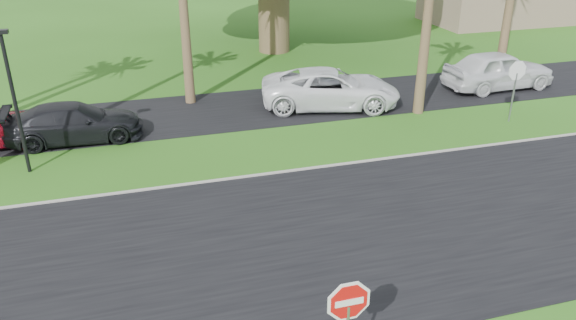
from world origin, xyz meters
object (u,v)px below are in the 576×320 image
(stop_sign_far, at_px, (516,79))
(car_dark, at_px, (74,123))
(car_pickup, at_px, (498,70))
(stop_sign_near, at_px, (348,317))
(car_minivan, at_px, (331,89))

(stop_sign_far, relative_size, car_dark, 0.54)
(stop_sign_far, distance_m, car_pickup, 4.54)
(stop_sign_near, relative_size, stop_sign_far, 1.00)
(stop_sign_far, height_order, car_pickup, stop_sign_far)
(car_dark, height_order, car_pickup, car_pickup)
(car_pickup, bearing_deg, stop_sign_near, 135.44)
(car_minivan, bearing_deg, stop_sign_far, -105.85)
(stop_sign_far, relative_size, car_minivan, 0.45)
(stop_sign_near, distance_m, stop_sign_far, 15.91)
(stop_sign_far, distance_m, car_minivan, 7.37)
(stop_sign_near, distance_m, car_pickup, 20.22)
(car_minivan, distance_m, car_pickup, 8.44)
(car_dark, distance_m, car_minivan, 10.35)
(car_pickup, bearing_deg, stop_sign_far, 149.25)
(car_dark, distance_m, car_pickup, 18.78)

